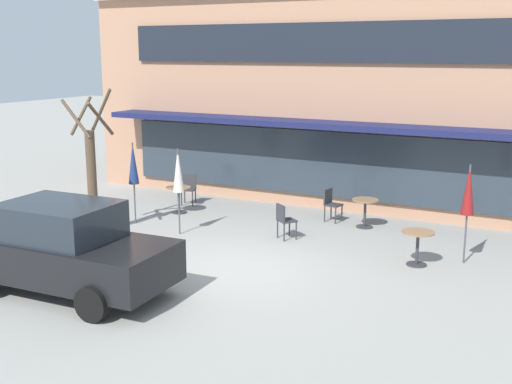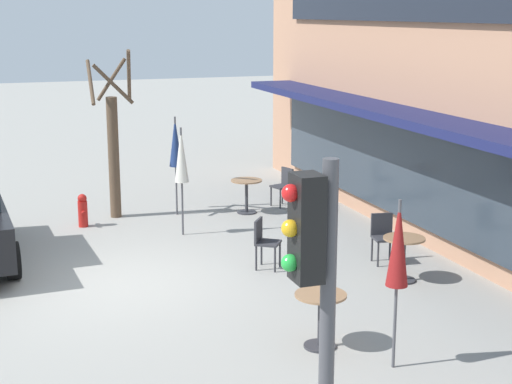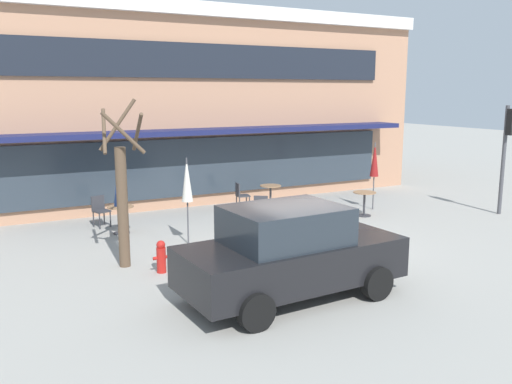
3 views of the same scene
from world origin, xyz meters
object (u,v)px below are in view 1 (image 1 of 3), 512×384
Objects in this scene: cafe_chair_1 at (284,219)px; patio_umbrella_green_folded at (178,171)px; cafe_table_streetside at (179,195)px; street_tree at (92,172)px; patio_umbrella_cream_folded at (133,164)px; cafe_chair_2 at (189,187)px; fire_hydrant at (90,231)px; patio_umbrella_corner_open at (469,191)px; cafe_table_near_wall at (418,242)px; cafe_table_by_tree at (365,208)px; cafe_chair_0 at (331,203)px; parked_sedan at (65,248)px.

patio_umbrella_green_folded is at bearing -162.00° from cafe_chair_1.
street_tree is at bearing -102.37° from cafe_table_streetside.
patio_umbrella_cream_folded reaches higher than cafe_table_streetside.
fire_hydrant is at bearing -86.37° from cafe_chair_2.
patio_umbrella_corner_open is at bearing 5.12° from patio_umbrella_cream_folded.
cafe_table_near_wall is 0.35× the size of patio_umbrella_cream_folded.
cafe_table_streetside is at bearing 76.19° from patio_umbrella_cream_folded.
cafe_chair_0 is at bearing 170.76° from cafe_table_by_tree.
patio_umbrella_corner_open is 8.68m from cafe_chair_2.
patio_umbrella_green_folded reaches higher than fire_hydrant.
cafe_chair_0 reaches higher than cafe_table_by_tree.
patio_umbrella_cream_folded is 1.00× the size of patio_umbrella_corner_open.
cafe_table_streetside and cafe_table_by_tree have the same top height.
patio_umbrella_corner_open is (8.08, -0.76, 1.11)m from cafe_table_streetside.
cafe_table_near_wall is at bearing 3.84° from patio_umbrella_green_folded.
cafe_table_near_wall is 0.35× the size of patio_umbrella_corner_open.
fire_hydrant is at bearing -131.47° from cafe_chair_0.
cafe_chair_1 is (2.55, 0.83, -1.10)m from patio_umbrella_green_folded.
parked_sedan is (2.00, -4.62, -0.75)m from patio_umbrella_cream_folded.
cafe_table_by_tree is at bearing 63.35° from parked_sedan.
cafe_table_by_tree is 1.03m from cafe_chair_0.
patio_umbrella_green_folded is at bearing -54.96° from cafe_table_streetside.
cafe_chair_2 is 7.44m from parked_sedan.
fire_hydrant is at bearing -160.59° from patio_umbrella_corner_open.
street_tree is 1.59m from fire_hydrant.
cafe_table_streetside is 1.08× the size of fire_hydrant.
parked_sedan is (1.63, -6.13, 0.36)m from cafe_table_streetside.
cafe_table_near_wall is 0.21× the size of street_tree.
cafe_table_by_tree is (5.22, 1.01, 0.00)m from cafe_table_streetside.
parked_sedan is 4.06m from street_tree.
fire_hydrant is at bearing -125.36° from patio_umbrella_green_folded.
patio_umbrella_green_folded is 4.32m from cafe_chair_0.
cafe_chair_1 is (-0.39, -2.14, 0.00)m from cafe_chair_0.
cafe_table_by_tree is 0.85× the size of cafe_chair_1.
cafe_chair_0 is 6.36m from street_tree.
cafe_table_streetside is 1.00× the size of cafe_table_by_tree.
patio_umbrella_green_folded is at bearing -9.55° from patio_umbrella_cream_folded.
patio_umbrella_green_folded is (-5.95, -0.40, 1.11)m from cafe_table_near_wall.
cafe_table_near_wall is 6.07m from patio_umbrella_green_folded.
cafe_chair_0 reaches higher than cafe_table_near_wall.
patio_umbrella_cream_folded is at bearing -174.88° from patio_umbrella_corner_open.
patio_umbrella_corner_open is at bearing 19.41° from fire_hydrant.
patio_umbrella_green_folded reaches higher than cafe_table_by_tree.
cafe_table_by_tree is 0.85× the size of cafe_chair_0.
fire_hydrant is at bearing -81.10° from patio_umbrella_cream_folded.
cafe_chair_1 reaches higher than cafe_table_streetside.
patio_umbrella_cream_folded is at bearing 113.48° from parked_sedan.
cafe_table_near_wall is at bearing 40.38° from parked_sedan.
parked_sedan is at bearing -85.07° from patio_umbrella_green_folded.
cafe_table_streetside is 0.85× the size of cafe_chair_1.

